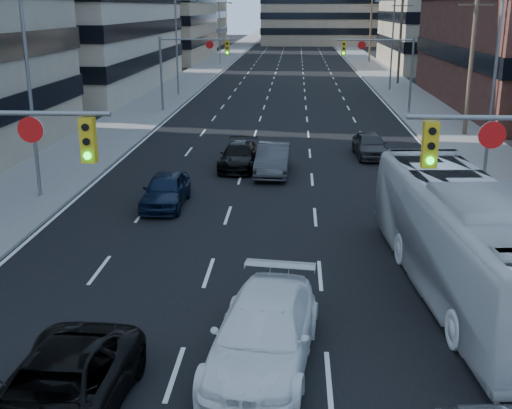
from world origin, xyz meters
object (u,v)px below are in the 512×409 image
at_px(black_pickup, 58,394).
at_px(sedan_blue, 166,190).
at_px(white_van, 264,334).
at_px(transit_bus, 467,240).

distance_m(black_pickup, sedan_blue, 15.22).
relative_size(black_pickup, white_van, 0.94).
xyz_separation_m(black_pickup, white_van, (4.06, 2.59, 0.08)).
xyz_separation_m(white_van, sedan_blue, (-4.86, 12.61, -0.09)).
bearing_deg(white_van, transit_bus, 44.17).
relative_size(black_pickup, transit_bus, 0.43).
height_order(black_pickup, white_van, white_van).
height_order(black_pickup, sedan_blue, black_pickup).
distance_m(black_pickup, transit_bus, 12.11).
distance_m(white_van, transit_bus, 7.31).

